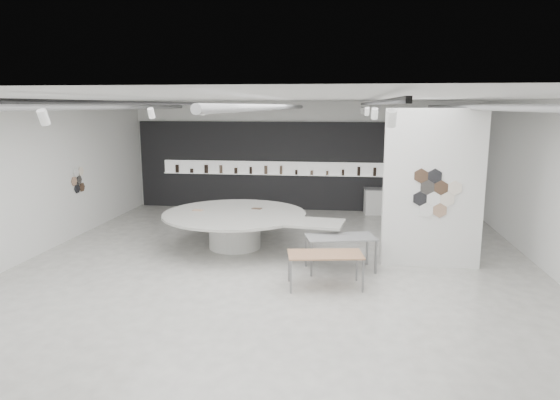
# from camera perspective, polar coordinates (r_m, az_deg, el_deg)

# --- Properties ---
(room) EXTENTS (12.02, 14.02, 3.82)m
(room) POSITION_cam_1_polar(r_m,az_deg,el_deg) (10.75, -1.23, 2.28)
(room) COLOR beige
(room) RESTS_ON ground
(back_wall_display) EXTENTS (11.80, 0.27, 3.10)m
(back_wall_display) POSITION_cam_1_polar(r_m,az_deg,el_deg) (17.64, 2.26, 3.85)
(back_wall_display) COLOR black
(back_wall_display) RESTS_ON ground
(partition_column) EXTENTS (2.20, 0.38, 3.60)m
(partition_column) POSITION_cam_1_polar(r_m,az_deg,el_deg) (11.82, 17.05, 1.23)
(partition_column) COLOR white
(partition_column) RESTS_ON ground
(display_island) EXTENTS (4.92, 4.14, 0.95)m
(display_island) POSITION_cam_1_polar(r_m,az_deg,el_deg) (12.97, -4.90, -2.86)
(display_island) COLOR white
(display_island) RESTS_ON ground
(sample_table_wood) EXTENTS (1.61, 0.99, 0.71)m
(sample_table_wood) POSITION_cam_1_polar(r_m,az_deg,el_deg) (10.21, 5.19, -6.41)
(sample_table_wood) COLOR #A67756
(sample_table_wood) RESTS_ON ground
(sample_table_stone) EXTENTS (1.66, 1.11, 0.78)m
(sample_table_stone) POSITION_cam_1_polar(r_m,az_deg,el_deg) (11.24, 6.94, -4.49)
(sample_table_stone) COLOR gray
(sample_table_stone) RESTS_ON ground
(kitchen_counter) EXTENTS (1.61, 0.75, 1.23)m
(kitchen_counter) POSITION_cam_1_polar(r_m,az_deg,el_deg) (17.40, 12.15, -0.13)
(kitchen_counter) COLOR white
(kitchen_counter) RESTS_ON ground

